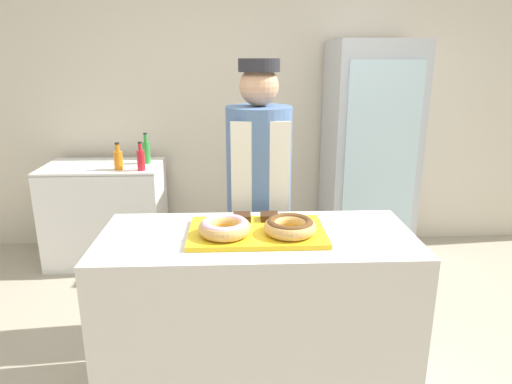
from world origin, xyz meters
TOP-DOWN VIEW (x-y plane):
  - wall_back at (0.00, 2.13)m, footprint 8.00×0.06m
  - display_counter at (0.00, 0.00)m, footprint 1.49×0.65m
  - serving_tray at (0.00, 0.00)m, footprint 0.64×0.39m
  - donut_light_glaze at (-0.15, -0.05)m, footprint 0.24×0.24m
  - donut_chocolate_glaze at (0.15, -0.05)m, footprint 0.24×0.24m
  - brownie_back_left at (-0.07, 0.14)m, footprint 0.09×0.09m
  - brownie_back_right at (0.07, 0.14)m, footprint 0.09×0.09m
  - baker_person at (0.04, 0.60)m, footprint 0.38×0.38m
  - beverage_fridge at (1.02, 1.73)m, footprint 0.69×0.70m
  - chest_freezer at (-1.21, 1.73)m, footprint 0.95×0.59m
  - bottle_red at (-0.84, 1.54)m, footprint 0.06×0.06m
  - bottle_orange at (-1.03, 1.57)m, footprint 0.07×0.07m
  - bottle_green at (-0.85, 1.78)m, footprint 0.06×0.06m

SIDE VIEW (x-z plane):
  - chest_freezer at x=-1.21m, z-range 0.00..0.85m
  - display_counter at x=0.00m, z-range 0.00..0.90m
  - baker_person at x=0.04m, z-range 0.05..1.75m
  - serving_tray at x=0.00m, z-range 0.90..0.93m
  - beverage_fridge at x=1.02m, z-range 0.00..1.84m
  - bottle_orange at x=-1.03m, z-range 0.82..1.04m
  - bottle_red at x=-0.84m, z-range 0.82..1.05m
  - brownie_back_left at x=-0.07m, z-range 0.93..0.96m
  - brownie_back_right at x=0.07m, z-range 0.93..0.96m
  - bottle_green at x=-0.85m, z-range 0.82..1.07m
  - donut_light_glaze at x=-0.15m, z-range 0.93..1.00m
  - donut_chocolate_glaze at x=0.15m, z-range 0.93..1.00m
  - wall_back at x=0.00m, z-range 0.00..2.70m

